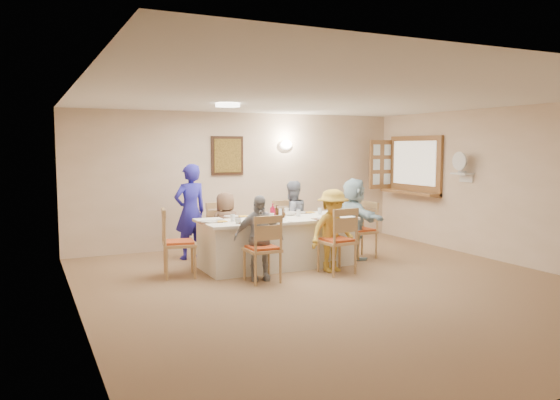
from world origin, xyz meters
name	(u,v)px	position (x,y,z in m)	size (l,w,h in m)	color
ground	(338,287)	(0.00, 0.00, 0.00)	(7.00, 7.00, 0.00)	#9F7B55
room_walls	(340,173)	(0.00, 0.00, 1.51)	(7.00, 7.00, 7.00)	#CBB08E
wall_picture	(227,156)	(-0.30, 3.46, 1.70)	(0.62, 0.05, 0.72)	#3C2215
wall_sconce	(286,145)	(0.90, 3.44, 1.90)	(0.26, 0.09, 0.18)	white
ceiling_light	(228,105)	(-1.00, 1.50, 2.47)	(0.36, 0.36, 0.05)	white
serving_hatch	(415,165)	(3.21, 2.40, 1.50)	(0.06, 1.50, 1.15)	#8F5D34
hatch_sill	(410,192)	(3.09, 2.40, 0.97)	(0.30, 1.50, 0.05)	#8F5D34
shutter_door	(381,164)	(2.95, 3.16, 1.50)	(0.55, 0.04, 1.00)	#8F5D34
fan_shelf	(462,174)	(3.13, 1.05, 1.40)	(0.22, 0.36, 0.03)	white
desk_fan	(461,165)	(3.10, 1.05, 1.55)	(0.30, 0.30, 0.28)	#A5A5A8
dining_table	(277,242)	(-0.21, 1.49, 0.38)	(2.42, 1.02, 0.76)	white
chair_back_left	(223,232)	(-0.81, 2.29, 0.48)	(0.46, 0.46, 0.95)	tan
chair_back_right	(289,227)	(0.39, 2.29, 0.47)	(0.45, 0.45, 0.94)	tan
chair_front_left	(262,248)	(-0.81, 0.69, 0.48)	(0.46, 0.46, 0.95)	tan
chair_front_right	(337,240)	(0.39, 0.69, 0.50)	(0.47, 0.47, 0.99)	tan
chair_left_end	(179,242)	(-1.76, 1.49, 0.50)	(0.48, 0.48, 1.00)	tan
chair_right_end	(360,230)	(1.34, 1.49, 0.47)	(0.45, 0.45, 0.95)	tan
diner_back_left	(226,227)	(-0.81, 2.17, 0.57)	(0.60, 0.43, 1.14)	brown
diner_back_right	(292,218)	(0.39, 2.17, 0.64)	(0.68, 0.55, 1.28)	gray
diner_front_left	(259,238)	(-0.81, 0.81, 0.60)	(0.75, 0.43, 1.20)	#9E9EA3
diner_front_right	(333,231)	(0.39, 0.81, 0.62)	(0.87, 0.59, 1.24)	gold
diner_right_end	(354,218)	(1.21, 1.49, 0.67)	(0.45, 1.27, 1.35)	#ACCCD9
caregiver	(190,212)	(-1.26, 2.64, 0.79)	(0.64, 0.49, 1.58)	#2724AA
placemat_fl	(252,224)	(-0.81, 1.07, 0.76)	(0.33, 0.25, 0.01)	#472B19
plate_fl	(252,223)	(-0.81, 1.07, 0.77)	(0.24, 0.24, 0.02)	white
napkin_fl	(264,223)	(-0.63, 1.02, 0.77)	(0.13, 0.13, 0.01)	gold
placemat_fr	(324,219)	(0.39, 1.07, 0.76)	(0.33, 0.25, 0.01)	#472B19
plate_fr	(324,218)	(0.39, 1.07, 0.77)	(0.22, 0.22, 0.01)	white
napkin_fr	(336,218)	(0.57, 1.02, 0.77)	(0.15, 0.15, 0.01)	gold
placemat_bl	(231,217)	(-0.81, 1.91, 0.76)	(0.35, 0.26, 0.01)	#472B19
plate_bl	(231,216)	(-0.81, 1.91, 0.77)	(0.24, 0.24, 0.01)	white
napkin_bl	(243,216)	(-0.63, 1.86, 0.77)	(0.14, 0.14, 0.01)	gold
placemat_br	(299,213)	(0.39, 1.91, 0.76)	(0.35, 0.26, 0.01)	#472B19
plate_br	(299,212)	(0.39, 1.91, 0.77)	(0.23, 0.23, 0.01)	white
napkin_br	(310,212)	(0.57, 1.86, 0.77)	(0.14, 0.14, 0.01)	gold
placemat_le	(209,222)	(-1.31, 1.49, 0.76)	(0.34, 0.25, 0.01)	#472B19
plate_le	(209,221)	(-1.31, 1.49, 0.77)	(0.25, 0.25, 0.02)	white
napkin_le	(222,221)	(-1.13, 1.44, 0.77)	(0.14, 0.14, 0.01)	gold
placemat_re	(339,214)	(0.91, 1.49, 0.76)	(0.37, 0.27, 0.01)	#472B19
plate_re	(339,213)	(0.91, 1.49, 0.77)	(0.24, 0.24, 0.01)	white
napkin_re	(350,213)	(1.09, 1.44, 0.77)	(0.15, 0.15, 0.01)	gold
teacup_a	(238,221)	(-0.97, 1.19, 0.80)	(0.11, 0.11, 0.08)	white
teacup_b	(287,210)	(0.22, 2.01, 0.80)	(0.11, 0.11, 0.09)	white
bowl_a	(271,219)	(-0.43, 1.24, 0.79)	(0.28, 0.28, 0.06)	white
bowl_b	(290,213)	(0.12, 1.71, 0.79)	(0.21, 0.21, 0.06)	white
condiment_ketchup	(273,211)	(-0.29, 1.48, 0.88)	(0.12, 0.12, 0.23)	maroon
condiment_brown	(276,211)	(-0.17, 1.59, 0.86)	(0.11, 0.11, 0.19)	#3E2510
condiment_malt	(282,213)	(-0.12, 1.49, 0.83)	(0.13, 0.13, 0.14)	#3E2510
drinking_glass	(267,215)	(-0.36, 1.54, 0.82)	(0.06, 0.06, 0.09)	silver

